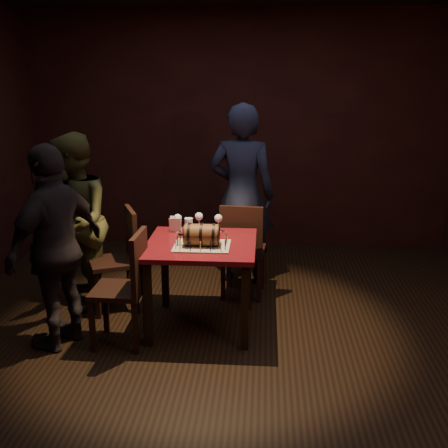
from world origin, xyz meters
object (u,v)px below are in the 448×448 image
object	(u,v)px
barrel_cake	(202,235)
wine_glass_mid	(199,217)
chair_left_front	(128,282)
person_left_front	(56,248)
pint_of_ale	(189,227)
person_left_rear	(74,222)
chair_left_rear	(121,254)
pub_table	(201,255)
wine_glass_left	(178,219)
wine_glass_right	(218,219)
person_back	(242,195)
chair_back	(242,246)

from	to	relation	value
barrel_cake	wine_glass_mid	size ratio (longest dim) A/B	2.07
chair_left_front	person_left_front	distance (m)	0.61
pint_of_ale	person_left_rear	bearing A→B (deg)	172.35
chair_left_rear	person_left_front	world-z (taller)	person_left_front
chair_left_rear	pint_of_ale	bearing A→B (deg)	-10.99
pub_table	barrel_cake	size ratio (longest dim) A/B	2.70
wine_glass_left	chair_left_front	bearing A→B (deg)	-115.09
barrel_cake	chair_left_front	distance (m)	0.69
chair_left_front	person_left_rear	world-z (taller)	person_left_rear
wine_glass_mid	chair_left_rear	size ratio (longest dim) A/B	0.17
wine_glass_right	person_back	xyz separation A→B (m)	(0.17, 0.77, 0.04)
pint_of_ale	person_left_front	xyz separation A→B (m)	(-0.95, -0.60, -0.01)
wine_glass_left	wine_glass_right	world-z (taller)	same
wine_glass_mid	chair_left_front	size ratio (longest dim) A/B	0.17
chair_back	chair_left_rear	xyz separation A→B (m)	(-1.08, -0.30, 0.00)
wine_glass_right	chair_left_rear	bearing A→B (deg)	179.08
chair_left_front	person_back	xyz separation A→B (m)	(0.83, 1.44, 0.39)
wine_glass_left	person_left_front	world-z (taller)	person_left_front
pub_table	person_left_rear	distance (m)	1.25
chair_left_rear	person_left_rear	bearing A→B (deg)	177.50
wine_glass_right	person_left_rear	xyz separation A→B (m)	(-1.30, 0.03, -0.07)
barrel_cake	wine_glass_right	size ratio (longest dim) A/B	2.07
chair_left_front	chair_back	bearing A→B (deg)	48.96
pub_table	person_left_front	distance (m)	1.16
pub_table	barrel_cake	bearing A→B (deg)	-80.56
chair_left_rear	barrel_cake	bearing A→B (deg)	-29.14
barrel_cake	chair_back	distance (m)	0.86
barrel_cake	chair_left_rear	world-z (taller)	barrel_cake
wine_glass_right	person_left_front	size ratio (longest dim) A/B	0.10
wine_glass_left	chair_left_front	size ratio (longest dim) A/B	0.17
wine_glass_mid	chair_back	distance (m)	0.58
pub_table	wine_glass_mid	bearing A→B (deg)	99.24
pub_table	barrel_cake	distance (m)	0.24
pub_table	chair_left_front	xyz separation A→B (m)	(-0.54, -0.35, -0.12)
wine_glass_left	chair_left_rear	bearing A→B (deg)	176.38
chair_left_front	person_left_rear	size ratio (longest dim) A/B	0.58
pub_table	wine_glass_mid	world-z (taller)	wine_glass_mid
pub_table	person_back	xyz separation A→B (m)	(0.29, 1.09, 0.27)
wine_glass_left	wine_glass_right	distance (m)	0.36
person_back	person_left_front	size ratio (longest dim) A/B	1.13
chair_back	person_back	bearing A→B (deg)	93.47
barrel_cake	person_back	world-z (taller)	person_back
wine_glass_left	pint_of_ale	size ratio (longest dim) A/B	1.07
wine_glass_left	chair_left_rear	distance (m)	0.63
barrel_cake	chair_left_front	bearing A→B (deg)	-156.44
wine_glass_left	pint_of_ale	xyz separation A→B (m)	(0.11, -0.09, -0.05)
chair_left_rear	wine_glass_left	bearing A→B (deg)	-3.62
wine_glass_mid	chair_left_rear	xyz separation A→B (m)	(-0.71, -0.04, -0.34)
pub_table	wine_glass_left	bearing A→B (deg)	128.65
wine_glass_left	chair_left_rear	size ratio (longest dim) A/B	0.17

